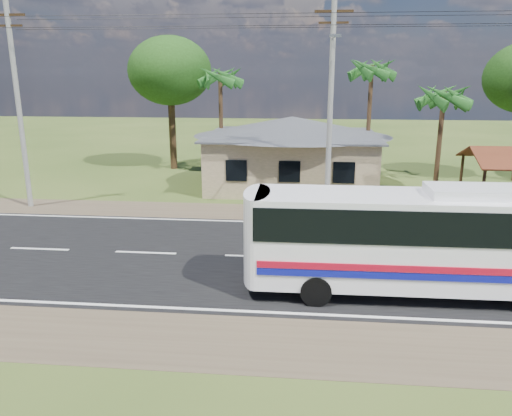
{
  "coord_description": "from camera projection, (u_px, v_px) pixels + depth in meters",
  "views": [
    {
      "loc": [
        1.78,
        -18.46,
        7.1
      ],
      "look_at": [
        -0.11,
        1.0,
        1.74
      ],
      "focal_mm": 35.0,
      "sensor_mm": 36.0,
      "label": 1
    }
  ],
  "objects": [
    {
      "name": "tree_behind_house",
      "position": [
        170.0,
        71.0,
        35.9
      ],
      "size": [
        6.0,
        6.0,
        9.61
      ],
      "color": "#47301E",
      "rests_on": "ground"
    },
    {
      "name": "road",
      "position": [
        256.0,
        257.0,
        19.76
      ],
      "size": [
        120.0,
        16.0,
        0.03
      ],
      "color": "black",
      "rests_on": "ground"
    },
    {
      "name": "palm_near",
      "position": [
        444.0,
        97.0,
        27.92
      ],
      "size": [
        2.8,
        2.8,
        6.7
      ],
      "color": "#47301E",
      "rests_on": "ground"
    },
    {
      "name": "house",
      "position": [
        292.0,
        145.0,
        31.44
      ],
      "size": [
        12.4,
        10.0,
        5.0
      ],
      "color": "tan",
      "rests_on": "ground"
    },
    {
      "name": "ground",
      "position": [
        256.0,
        257.0,
        19.76
      ],
      "size": [
        120.0,
        120.0,
        0.0
      ],
      "primitive_type": "plane",
      "color": "#2F4418",
      "rests_on": "ground"
    },
    {
      "name": "motorcycle",
      "position": [
        427.0,
        211.0,
        24.4
      ],
      "size": [
        1.95,
        1.35,
        0.97
      ],
      "primitive_type": "imported",
      "rotation": [
        0.0,
        0.0,
        1.14
      ],
      "color": "black",
      "rests_on": "ground"
    },
    {
      "name": "utility_poles",
      "position": [
        324.0,
        100.0,
        24.21
      ],
      "size": [
        32.8,
        2.22,
        11.0
      ],
      "color": "#9E9E99",
      "rests_on": "ground"
    },
    {
      "name": "palm_mid",
      "position": [
        372.0,
        71.0,
        32.18
      ],
      "size": [
        2.8,
        2.8,
        8.2
      ],
      "color": "#47301E",
      "rests_on": "ground"
    },
    {
      "name": "coach_bus",
      "position": [
        440.0,
        234.0,
        15.88
      ],
      "size": [
        11.79,
        2.66,
        3.65
      ],
      "rotation": [
        0.0,
        0.0,
        0.01
      ],
      "color": "white",
      "rests_on": "ground"
    },
    {
      "name": "palm_far",
      "position": [
        220.0,
        78.0,
        33.72
      ],
      "size": [
        2.8,
        2.8,
        7.7
      ],
      "color": "#47301E",
      "rests_on": "ground"
    }
  ]
}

